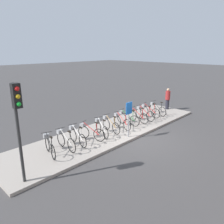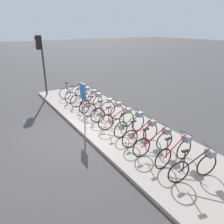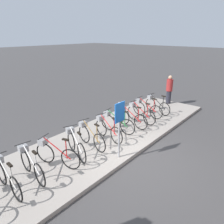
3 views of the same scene
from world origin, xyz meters
name	(u,v)px [view 3 (image 3 of 3)]	position (x,y,z in m)	size (l,w,h in m)	color
ground_plane	(132,159)	(0.00, 0.00, 0.00)	(120.00, 120.00, 0.00)	#423F3F
sidewalk	(97,143)	(0.00, 1.55, 0.06)	(12.73, 3.11, 0.12)	#9E9389
parked_bicycle_1	(6,176)	(-3.31, 1.47, 0.54)	(0.46, 1.54, 0.95)	black
parked_bicycle_2	(30,163)	(-2.62, 1.52, 0.54)	(0.46, 1.53, 0.95)	black
parked_bicycle_3	(55,152)	(-1.87, 1.46, 0.54)	(0.59, 1.48, 0.95)	black
parked_bicycle_4	(75,143)	(-1.09, 1.47, 0.54)	(0.65, 1.46, 0.95)	black
parked_bicycle_5	(90,135)	(-0.38, 1.51, 0.54)	(0.46, 1.52, 0.95)	black
parked_bicycle_6	(107,128)	(0.42, 1.43, 0.54)	(0.47, 1.52, 0.95)	black
parked_bicycle_7	(115,122)	(1.09, 1.58, 0.54)	(0.46, 1.53, 0.95)	black
parked_bicycle_8	(130,117)	(1.89, 1.45, 0.54)	(0.46, 1.54, 0.95)	black
parked_bicycle_9	(139,113)	(2.57, 1.43, 0.54)	(0.46, 1.53, 0.95)	black
parked_bicycle_10	(146,108)	(3.31, 1.56, 0.54)	(0.46, 1.54, 0.95)	black
parked_bicycle_11	(156,104)	(4.09, 1.45, 0.54)	(0.50, 1.51, 0.95)	black
pedestrian	(169,89)	(5.86, 1.66, 0.93)	(0.34, 0.34, 1.56)	#23232D
sign_post	(119,121)	(-0.31, 0.29, 1.36)	(0.44, 0.07, 1.82)	#99999E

